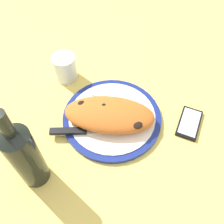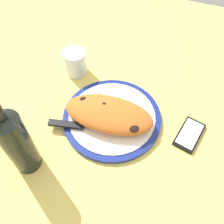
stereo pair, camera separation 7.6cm
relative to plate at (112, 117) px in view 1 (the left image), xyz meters
The scene contains 8 objects.
ground_plane 2.31cm from the plate, ahead, with size 150.00×150.00×3.00cm, color #EACC60.
plate is the anchor object (origin of this frame).
calzone 3.70cm from the plate, 67.08° to the left, with size 27.73×14.80×5.02cm.
fork 6.81cm from the plate, 74.72° to the right, with size 15.81×5.37×0.40cm.
knife 11.58cm from the plate, 40.28° to the left, with size 24.03×6.43×1.20cm.
smartphone 23.93cm from the plate, behind, with size 8.59×12.42×1.16cm.
water_glass 24.43cm from the plate, 38.58° to the right, with size 7.89×7.89×9.01cm.
wine_bottle 29.58cm from the plate, 51.97° to the left, with size 7.08×7.08×29.05cm.
Camera 1 is at (-7.46, 43.22, 65.31)cm, focal length 40.12 mm.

